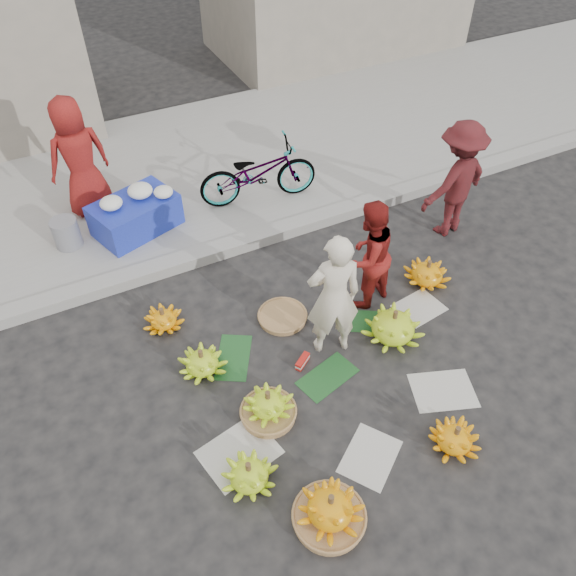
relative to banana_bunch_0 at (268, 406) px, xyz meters
name	(u,v)px	position (x,y,z in m)	size (l,w,h in m)	color
ground	(326,360)	(0.87, 0.35, -0.16)	(80.00, 80.00, 0.00)	black
curb	(246,242)	(0.87, 2.55, -0.09)	(40.00, 0.25, 0.15)	gray
sidewalk	(193,167)	(0.87, 4.65, -0.10)	(40.00, 4.00, 0.12)	gray
newspaper_scatter	(365,416)	(0.87, -0.45, -0.16)	(3.20, 1.80, 0.00)	beige
banana_leaves	(310,351)	(0.77, 0.55, -0.16)	(2.00, 1.00, 0.00)	#17451E
banana_bunch_0	(268,406)	(0.00, 0.00, 0.00)	(0.55, 0.55, 0.40)	olive
banana_bunch_1	(249,474)	(-0.46, -0.56, -0.03)	(0.64, 0.64, 0.32)	#92C51C
banana_bunch_2	(330,510)	(0.02, -1.20, 0.02)	(0.69, 0.69, 0.44)	olive
banana_bunch_3	(455,438)	(1.45, -1.10, -0.03)	(0.60, 0.60, 0.31)	#F9A50C
banana_bunch_4	(393,326)	(1.71, 0.32, 0.02)	(0.78, 0.78, 0.42)	#92C51C
banana_bunch_5	(427,273)	(2.61, 0.89, -0.01)	(0.61, 0.61, 0.34)	#F9A50C
banana_bunch_6	(202,362)	(-0.39, 0.84, -0.03)	(0.58, 0.58, 0.32)	#92C51C
banana_bunch_7	(163,319)	(-0.56, 1.65, -0.05)	(0.51, 0.51, 0.28)	#F9A50C
basket_spare	(282,317)	(0.72, 1.13, -0.13)	(0.56, 0.56, 0.06)	olive
incense_stack	(303,361)	(0.61, 0.43, -0.11)	(0.22, 0.07, 0.09)	red
vendor_cream	(334,297)	(1.01, 0.52, 0.62)	(0.57, 0.38, 1.57)	beige
vendor_red	(368,256)	(1.73, 0.99, 0.54)	(0.69, 0.53, 1.41)	maroon
man_striped	(456,180)	(3.50, 1.65, 0.65)	(1.05, 0.60, 1.62)	maroon
flower_table	(136,213)	(-0.35, 3.42, 0.22)	(1.25, 0.99, 0.63)	#1927A3
grey_bucket	(66,233)	(-1.26, 3.49, 0.15)	(0.34, 0.34, 0.39)	slate
flower_vendor	(78,158)	(-0.80, 4.16, 0.79)	(0.81, 0.53, 1.66)	maroon
bicycle	(258,173)	(1.41, 3.32, 0.40)	(1.68, 0.59, 0.89)	gray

